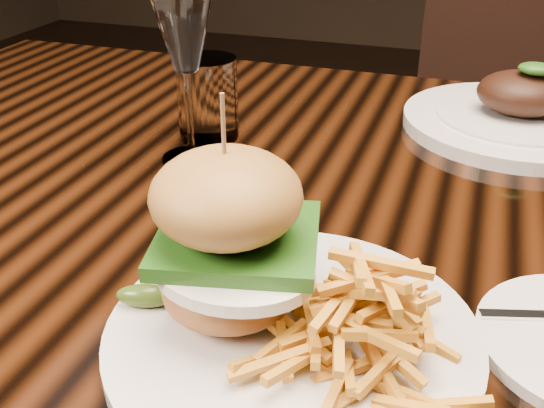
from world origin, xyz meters
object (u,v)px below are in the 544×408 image
(burger_plate, at_px, (288,288))
(wine_glass, at_px, (184,34))
(chair_far, at_px, (508,118))
(dining_table, at_px, (367,253))
(far_dish, at_px, (517,116))

(burger_plate, height_order, wine_glass, wine_glass)
(chair_far, bearing_deg, wine_glass, -113.77)
(burger_plate, xyz_separation_m, chair_far, (0.18, 1.15, -0.26))
(wine_glass, bearing_deg, burger_plate, -53.19)
(dining_table, bearing_deg, burger_plate, -93.39)
(wine_glass, relative_size, far_dish, 0.69)
(dining_table, distance_m, wine_glass, 0.32)
(burger_plate, relative_size, far_dish, 0.94)
(dining_table, xyz_separation_m, wine_glass, (-0.23, 0.02, 0.23))
(dining_table, relative_size, wine_glass, 7.63)
(dining_table, height_order, chair_far, chair_far)
(dining_table, height_order, burger_plate, burger_plate)
(wine_glass, bearing_deg, dining_table, -5.18)
(burger_plate, distance_m, wine_glass, 0.37)
(dining_table, distance_m, far_dish, 0.31)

